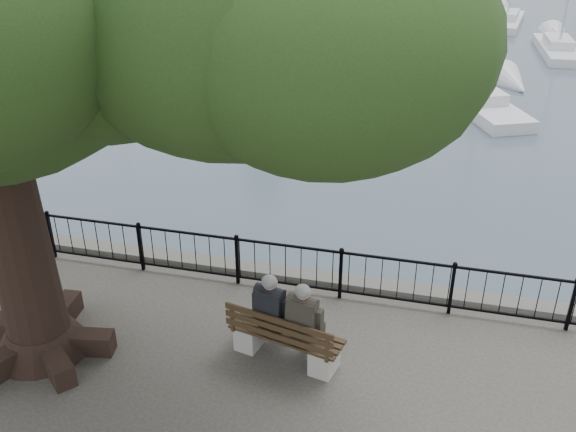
% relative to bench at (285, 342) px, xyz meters
% --- Properties ---
extents(harbor, '(260.00, 260.00, 1.20)m').
position_rel_bench_xyz_m(harbor, '(-0.43, 2.44, -0.85)').
color(harbor, '#4E4B45').
rests_on(harbor, ground).
extents(railing, '(22.06, 0.06, 1.00)m').
position_rel_bench_xyz_m(railing, '(-0.43, 1.94, 0.21)').
color(railing, black).
rests_on(railing, ground).
extents(bench, '(1.96, 0.97, 0.99)m').
position_rel_bench_xyz_m(bench, '(0.00, 0.00, 0.00)').
color(bench, '#9B978D').
rests_on(bench, ground).
extents(person_left, '(0.56, 0.84, 1.57)m').
position_rel_bench_xyz_m(person_left, '(-0.22, 0.16, 0.38)').
color(person_left, black).
rests_on(person_left, ground).
extents(person_right, '(0.56, 0.84, 1.57)m').
position_rel_bench_xyz_m(person_right, '(0.34, 0.03, 0.38)').
color(person_right, black).
rests_on(person_right, ground).
extents(sailboat_a, '(1.75, 5.50, 9.71)m').
position_rel_bench_xyz_m(sailboat_a, '(-11.66, 16.77, -1.05)').
color(sailboat_a, silver).
rests_on(sailboat_a, ground).
extents(sailboat_b, '(3.06, 6.41, 13.24)m').
position_rel_bench_xyz_m(sailboat_b, '(-4.29, 22.73, -0.99)').
color(sailboat_b, silver).
rests_on(sailboat_b, ground).
extents(sailboat_c, '(4.13, 6.33, 12.61)m').
position_rel_bench_xyz_m(sailboat_c, '(3.36, 17.35, -1.00)').
color(sailboat_c, silver).
rests_on(sailboat_c, ground).
extents(sailboat_d, '(1.97, 5.96, 10.98)m').
position_rel_bench_xyz_m(sailboat_d, '(7.41, 27.45, -1.03)').
color(sailboat_d, silver).
rests_on(sailboat_d, ground).
extents(sailboat_e, '(2.53, 5.49, 11.93)m').
position_rel_bench_xyz_m(sailboat_e, '(-11.81, 29.32, -1.00)').
color(sailboat_e, silver).
rests_on(sailboat_e, ground).
extents(sailboat_f, '(3.79, 5.81, 11.77)m').
position_rel_bench_xyz_m(sailboat_f, '(3.56, 35.28, -1.01)').
color(sailboat_f, silver).
rests_on(sailboat_f, ground).
extents(sailboat_g, '(2.57, 6.26, 11.97)m').
position_rel_bench_xyz_m(sailboat_g, '(5.23, 34.39, -1.02)').
color(sailboat_g, silver).
rests_on(sailboat_g, ground).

